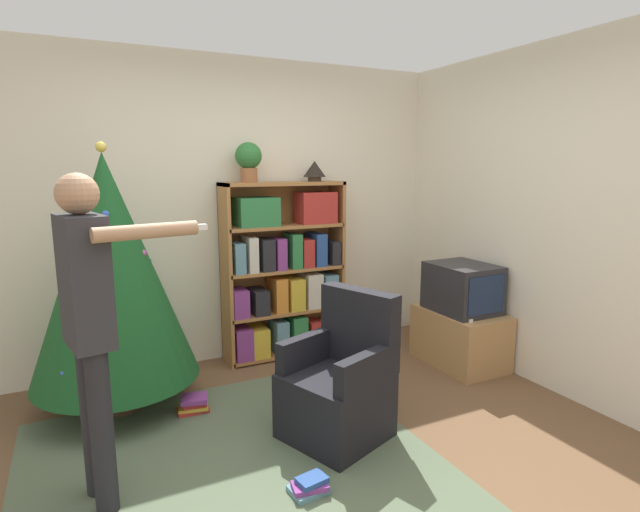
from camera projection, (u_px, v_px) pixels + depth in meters
ground_plane at (328, 460)px, 2.91m from camera, size 14.00×14.00×0.00m
wall_back at (229, 212)px, 4.35m from camera, size 8.00×0.10×2.60m
wall_right at (578, 222)px, 3.56m from camera, size 0.10×8.00×2.60m
area_rug at (232, 464)px, 2.86m from camera, size 2.27×2.10×0.01m
bookshelf at (284, 275)px, 4.42m from camera, size 1.08×0.30×1.56m
tv_stand at (460, 337)px, 4.30m from camera, size 0.50×0.75×0.48m
television at (462, 288)px, 4.22m from camera, size 0.45×0.56×0.40m
game_remote at (466, 319)px, 3.99m from camera, size 0.04×0.12×0.02m
christmas_tree at (110, 270)px, 3.39m from camera, size 1.12×1.12×1.85m
armchair at (340, 387)px, 3.14m from camera, size 0.73×0.73×0.92m
standing_person at (90, 315)px, 2.39m from camera, size 0.69×0.46×1.66m
potted_plant at (249, 159)px, 4.12m from camera, size 0.22×0.22×0.33m
table_lamp at (315, 170)px, 4.40m from camera, size 0.20×0.20×0.18m
book_pile_near_tree at (194, 404)px, 3.47m from camera, size 0.22×0.19×0.11m
book_pile_by_chair at (310, 486)px, 2.61m from camera, size 0.21×0.17×0.09m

